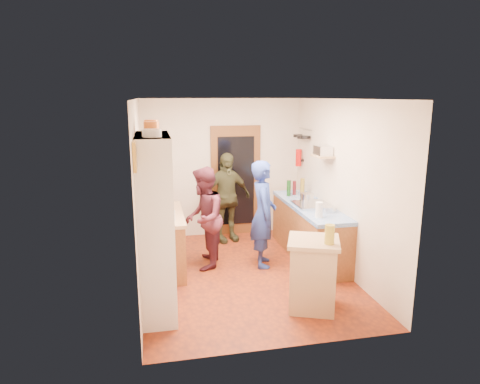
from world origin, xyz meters
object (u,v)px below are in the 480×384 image
object	(u,v)px
hutch_body	(156,225)
person_left	(206,217)
right_counter_base	(309,232)
person_back	(227,197)
person_hob	(265,214)
island_base	(312,276)

from	to	relation	value
hutch_body	person_left	bearing A→B (deg)	58.12
person_left	hutch_body	bearing A→B (deg)	-18.42
right_counter_base	person_back	distance (m)	1.66
person_hob	person_back	xyz separation A→B (m)	(-0.38, 1.30, -0.02)
right_counter_base	person_back	world-z (taller)	person_back
hutch_body	right_counter_base	world-z (taller)	hutch_body
hutch_body	person_hob	xyz separation A→B (m)	(1.68, 1.07, -0.26)
island_base	person_left	world-z (taller)	person_left
hutch_body	person_hob	bearing A→B (deg)	32.42
hutch_body	person_left	size ratio (longest dim) A/B	1.38
right_counter_base	person_hob	xyz separation A→B (m)	(-0.82, -0.23, 0.42)
right_counter_base	island_base	world-z (taller)	island_base
person_hob	person_back	bearing A→B (deg)	26.31
island_base	person_hob	bearing A→B (deg)	98.43
right_counter_base	person_left	distance (m)	1.77
island_base	hutch_body	bearing A→B (deg)	167.87
island_base	right_counter_base	bearing A→B (deg)	70.68
island_base	person_hob	distance (m)	1.55
person_left	person_back	bearing A→B (deg)	168.40
person_hob	island_base	bearing A→B (deg)	-161.72
hutch_body	right_counter_base	size ratio (longest dim) A/B	1.00
person_hob	person_left	xyz separation A→B (m)	(-0.91, 0.17, -0.04)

